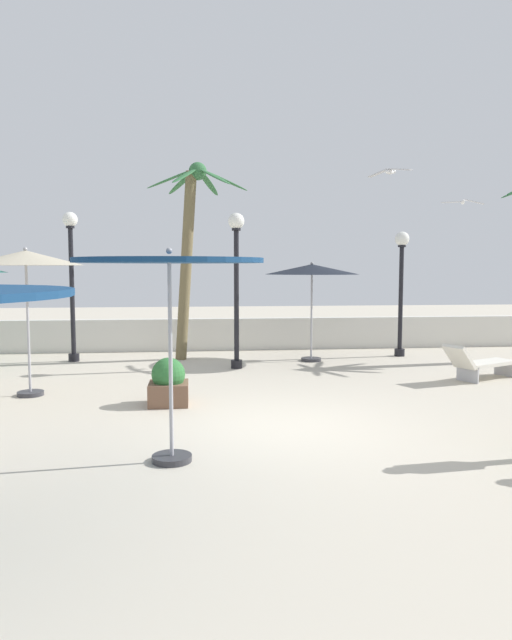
% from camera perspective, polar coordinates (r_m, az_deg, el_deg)
% --- Properties ---
extents(ground_plane, '(56.00, 56.00, 0.00)m').
position_cam_1_polar(ground_plane, '(8.90, 2.09, -10.79)').
color(ground_plane, beige).
extents(boundary_wall, '(25.20, 0.30, 0.94)m').
position_cam_1_polar(boundary_wall, '(17.27, -1.96, -1.39)').
color(boundary_wall, silver).
rests_on(boundary_wall, ground_plane).
extents(patio_umbrella_0, '(2.12, 2.12, 2.84)m').
position_cam_1_polar(patio_umbrella_0, '(11.74, -21.79, 5.50)').
color(patio_umbrella_0, '#333338').
rests_on(patio_umbrella_0, ground_plane).
extents(patio_umbrella_4, '(2.45, 2.45, 2.60)m').
position_cam_1_polar(patio_umbrella_4, '(15.11, 5.54, 4.87)').
color(patio_umbrella_4, '#333338').
rests_on(patio_umbrella_4, ground_plane).
extents(patio_umbrella_5, '(2.33, 2.33, 2.70)m').
position_cam_1_polar(patio_umbrella_5, '(7.21, -8.55, 4.51)').
color(patio_umbrella_5, '#333338').
rests_on(patio_umbrella_5, ground_plane).
extents(palm_tree_0, '(2.66, 2.47, 5.20)m').
position_cam_1_polar(palm_tree_0, '(15.46, -6.56, 8.11)').
color(palm_tree_0, brown).
rests_on(palm_tree_0, ground_plane).
extents(lamp_post_0, '(0.39, 0.39, 3.88)m').
position_cam_1_polar(lamp_post_0, '(15.73, -17.78, 5.02)').
color(lamp_post_0, black).
rests_on(lamp_post_0, ground_plane).
extents(lamp_post_1, '(0.39, 0.39, 3.76)m').
position_cam_1_polar(lamp_post_1, '(13.95, -1.95, 5.06)').
color(lamp_post_1, black).
rests_on(lamp_post_1, ground_plane).
extents(lamp_post_2, '(0.39, 0.39, 3.43)m').
position_cam_1_polar(lamp_post_2, '(16.39, 14.15, 4.25)').
color(lamp_post_2, black).
rests_on(lamp_post_2, ground_plane).
extents(lounge_chair_2, '(1.94, 1.31, 0.84)m').
position_cam_1_polar(lounge_chair_2, '(13.53, 21.23, -3.95)').
color(lounge_chair_2, '#B7B7BC').
rests_on(lounge_chair_2, ground_plane).
extents(seagull_0, '(1.32, 0.56, 0.19)m').
position_cam_1_polar(seagull_0, '(20.47, 19.75, 10.91)').
color(seagull_0, white).
extents(seagull_1, '(0.82, 1.27, 0.15)m').
position_cam_1_polar(seagull_1, '(15.70, 13.08, 14.09)').
color(seagull_1, white).
extents(planter, '(0.70, 0.70, 0.85)m').
position_cam_1_polar(planter, '(10.51, -8.64, -6.22)').
color(planter, brown).
rests_on(planter, ground_plane).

